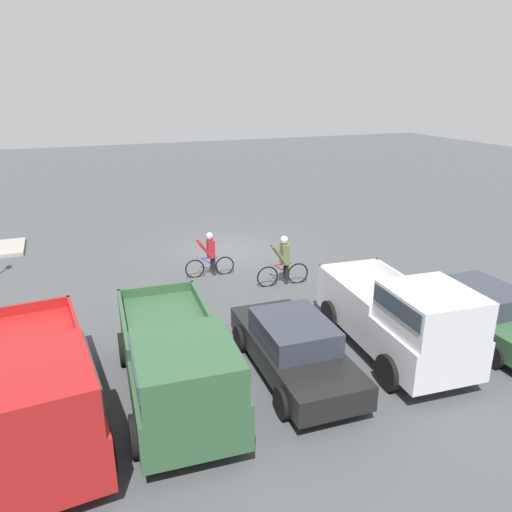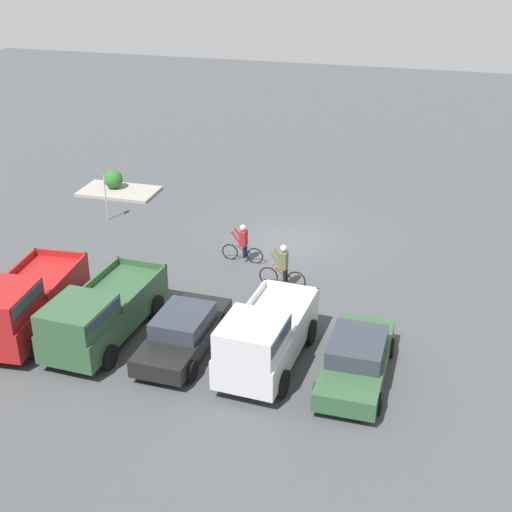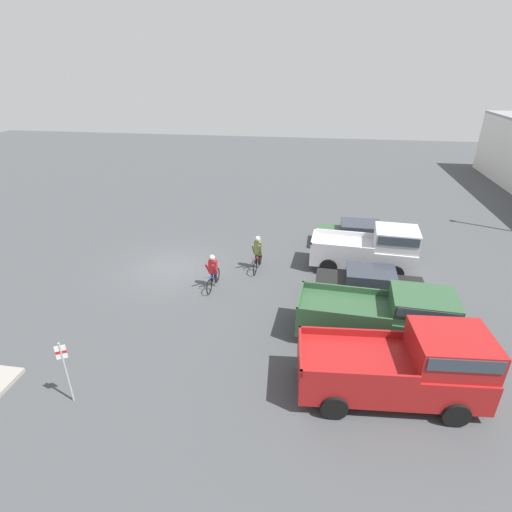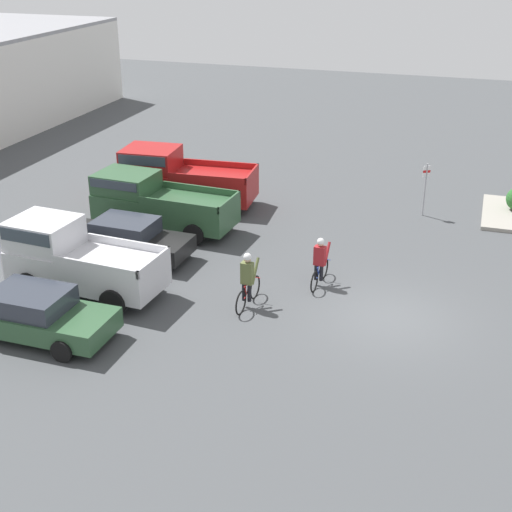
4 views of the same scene
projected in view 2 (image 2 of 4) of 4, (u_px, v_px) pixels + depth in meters
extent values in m
plane|color=#424447|center=(292.00, 241.00, 31.06)|extent=(80.00, 80.00, 0.00)
cube|color=#2D5133|center=(356.00, 362.00, 21.67)|extent=(1.88, 4.73, 0.59)
cube|color=#2D333D|center=(357.00, 346.00, 21.43)|extent=(1.66, 2.14, 0.55)
cylinder|color=black|center=(379.00, 404.00, 20.25)|extent=(0.19, 0.62, 0.62)
cylinder|color=black|center=(317.00, 393.00, 20.71)|extent=(0.19, 0.62, 0.62)
cylinder|color=black|center=(391.00, 348.00, 22.86)|extent=(0.19, 0.62, 0.62)
cylinder|color=black|center=(335.00, 339.00, 23.31)|extent=(0.19, 0.62, 0.62)
cube|color=silver|center=(268.00, 339.00, 22.31)|extent=(2.28, 5.04, 0.97)
cube|color=silver|center=(252.00, 337.00, 20.65)|extent=(1.92, 2.09, 0.92)
cube|color=#333D47|center=(252.00, 331.00, 20.56)|extent=(1.96, 1.94, 0.41)
cube|color=silver|center=(306.00, 312.00, 22.61)|extent=(0.30, 2.95, 0.25)
cube|color=silver|center=(251.00, 302.00, 23.16)|extent=(0.30, 2.95, 0.25)
cube|color=silver|center=(291.00, 287.00, 24.10)|extent=(1.93, 0.22, 0.25)
cylinder|color=black|center=(283.00, 384.00, 20.92)|extent=(0.28, 0.85, 0.84)
cylinder|color=black|center=(222.00, 371.00, 21.50)|extent=(0.28, 0.85, 0.84)
cylinder|color=black|center=(311.00, 332.00, 23.51)|extent=(0.28, 0.85, 0.84)
cylinder|color=black|center=(255.00, 322.00, 24.09)|extent=(0.28, 0.85, 0.84)
cube|color=black|center=(184.00, 335.00, 23.02)|extent=(1.90, 4.61, 0.57)
cube|color=#2D333D|center=(183.00, 321.00, 22.78)|extent=(1.63, 2.11, 0.55)
cylinder|color=black|center=(192.00, 371.00, 21.64)|extent=(0.21, 0.68, 0.68)
cylinder|color=black|center=(140.00, 361.00, 22.11)|extent=(0.21, 0.68, 0.68)
cylinder|color=black|center=(224.00, 323.00, 24.14)|extent=(0.21, 0.68, 0.68)
cylinder|color=black|center=(177.00, 316.00, 24.61)|extent=(0.21, 0.68, 0.68)
cube|color=#2D5133|center=(106.00, 314.00, 23.74)|extent=(2.30, 5.51, 0.96)
cube|color=#2D5133|center=(78.00, 315.00, 21.99)|extent=(1.95, 2.26, 0.74)
cube|color=#333D47|center=(77.00, 310.00, 21.92)|extent=(2.00, 2.10, 0.33)
cube|color=#2D5133|center=(146.00, 288.00, 24.12)|extent=(0.28, 3.24, 0.25)
cube|color=#2D5133|center=(96.00, 279.00, 24.67)|extent=(0.28, 3.24, 0.25)
cube|color=#2D5133|center=(142.00, 264.00, 25.74)|extent=(1.98, 0.20, 0.25)
cylinder|color=black|center=(109.00, 357.00, 22.22)|extent=(0.27, 0.82, 0.80)
cylinder|color=black|center=(54.00, 346.00, 22.79)|extent=(0.27, 0.82, 0.80)
cylinder|color=black|center=(156.00, 306.00, 25.07)|extent=(0.27, 0.82, 0.80)
cylinder|color=black|center=(107.00, 297.00, 25.64)|extent=(0.27, 0.82, 0.80)
cube|color=maroon|center=(29.00, 304.00, 24.23)|extent=(2.49, 5.57, 1.05)
cube|color=maroon|center=(0.00, 302.00, 22.36)|extent=(2.08, 2.31, 0.91)
cube|color=maroon|center=(68.00, 276.00, 24.73)|extent=(0.32, 3.26, 0.25)
cube|color=maroon|center=(14.00, 271.00, 25.08)|extent=(0.32, 3.26, 0.25)
cube|color=maroon|center=(61.00, 254.00, 26.31)|extent=(2.09, 0.24, 0.25)
cylinder|color=black|center=(36.00, 346.00, 22.77)|extent=(0.28, 0.80, 0.79)
cylinder|color=black|center=(79.00, 296.00, 25.75)|extent=(0.28, 0.80, 0.79)
cylinder|color=black|center=(26.00, 291.00, 26.11)|extent=(0.28, 0.80, 0.79)
torus|color=black|center=(230.00, 252.00, 29.27)|extent=(0.70, 0.10, 0.70)
torus|color=black|center=(255.00, 256.00, 28.94)|extent=(0.70, 0.10, 0.70)
cylinder|color=#233D9E|center=(242.00, 250.00, 29.03)|extent=(0.57, 0.08, 0.37)
cylinder|color=#233D9E|center=(242.00, 246.00, 28.95)|extent=(0.60, 0.08, 0.04)
cylinder|color=#233D9E|center=(247.00, 251.00, 28.97)|extent=(0.04, 0.04, 0.34)
cylinder|color=#233D9E|center=(233.00, 244.00, 29.06)|extent=(0.06, 0.46, 0.02)
cylinder|color=black|center=(244.00, 252.00, 28.94)|extent=(0.13, 0.13, 0.52)
cylinder|color=black|center=(246.00, 250.00, 29.09)|extent=(0.13, 0.13, 0.52)
cube|color=maroon|center=(244.00, 238.00, 28.78)|extent=(0.27, 0.38, 0.63)
cylinder|color=maroon|center=(237.00, 239.00, 28.71)|extent=(0.54, 0.13, 0.68)
cylinder|color=maroon|center=(240.00, 236.00, 28.99)|extent=(0.54, 0.13, 0.68)
sphere|color=tan|center=(243.00, 229.00, 28.61)|extent=(0.21, 0.21, 0.21)
sphere|color=silver|center=(243.00, 227.00, 28.59)|extent=(0.23, 0.23, 0.23)
torus|color=black|center=(269.00, 276.00, 27.26)|extent=(0.76, 0.11, 0.75)
torus|color=black|center=(296.00, 281.00, 26.93)|extent=(0.76, 0.11, 0.75)
cylinder|color=maroon|center=(282.00, 274.00, 27.01)|extent=(0.57, 0.08, 0.40)
cylinder|color=maroon|center=(282.00, 269.00, 26.92)|extent=(0.61, 0.08, 0.04)
cylinder|color=maroon|center=(287.00, 275.00, 26.96)|extent=(0.04, 0.04, 0.37)
cylinder|color=maroon|center=(272.00, 267.00, 27.04)|extent=(0.06, 0.46, 0.02)
cylinder|color=black|center=(284.00, 276.00, 26.92)|extent=(0.13, 0.13, 0.56)
cylinder|color=black|center=(286.00, 274.00, 27.08)|extent=(0.13, 0.13, 0.56)
cube|color=#5B6638|center=(284.00, 261.00, 26.75)|extent=(0.27, 0.38, 0.69)
cylinder|color=#5B6638|center=(277.00, 261.00, 26.67)|extent=(0.55, 0.13, 0.73)
cylinder|color=#5B6638|center=(280.00, 258.00, 26.96)|extent=(0.55, 0.13, 0.73)
sphere|color=tan|center=(283.00, 249.00, 26.56)|extent=(0.22, 0.22, 0.22)
sphere|color=silver|center=(283.00, 248.00, 26.53)|extent=(0.25, 0.25, 0.25)
cylinder|color=#9E9EA3|center=(106.00, 198.00, 32.70)|extent=(0.06, 0.06, 2.16)
cube|color=white|center=(104.00, 182.00, 32.37)|extent=(0.16, 0.27, 0.45)
cube|color=red|center=(104.00, 182.00, 32.37)|extent=(0.17, 0.27, 0.10)
cube|color=gray|center=(119.00, 191.00, 36.34)|extent=(3.89, 2.24, 0.15)
sphere|color=#286028|center=(113.00, 179.00, 36.35)|extent=(0.95, 0.95, 0.95)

